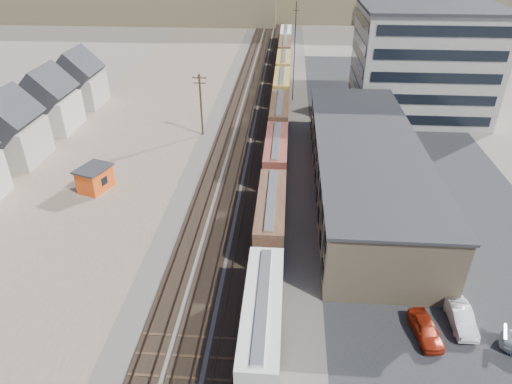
# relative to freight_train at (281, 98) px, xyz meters

# --- Properties ---
(ground) EXTENTS (300.00, 300.00, 0.00)m
(ground) POSITION_rel_freight_train_xyz_m (-3.80, -53.21, -2.79)
(ground) COLOR #6B6356
(ground) RESTS_ON ground
(ballast_bed) EXTENTS (18.00, 200.00, 0.06)m
(ballast_bed) POSITION_rel_freight_train_xyz_m (-3.80, -3.21, -2.76)
(ballast_bed) COLOR #4C4742
(ballast_bed) RESTS_ON ground
(dirt_yard) EXTENTS (24.00, 180.00, 0.03)m
(dirt_yard) POSITION_rel_freight_train_xyz_m (-23.80, -13.21, -2.78)
(dirt_yard) COLOR #6D604A
(dirt_yard) RESTS_ON ground
(asphalt_lot) EXTENTS (26.00, 120.00, 0.04)m
(asphalt_lot) POSITION_rel_freight_train_xyz_m (18.20, -18.21, -2.77)
(asphalt_lot) COLOR #232326
(asphalt_lot) RESTS_ON ground
(rail_tracks) EXTENTS (11.40, 200.00, 0.24)m
(rail_tracks) POSITION_rel_freight_train_xyz_m (-4.35, -3.21, -2.68)
(rail_tracks) COLOR black
(rail_tracks) RESTS_ON ground
(freight_train) EXTENTS (3.00, 119.74, 4.46)m
(freight_train) POSITION_rel_freight_train_xyz_m (0.00, 0.00, 0.00)
(freight_train) COLOR black
(freight_train) RESTS_ON ground
(warehouse) EXTENTS (12.40, 40.40, 7.25)m
(warehouse) POSITION_rel_freight_train_xyz_m (11.18, -28.21, 0.86)
(warehouse) COLOR tan
(warehouse) RESTS_ON ground
(office_tower) EXTENTS (22.60, 18.60, 18.45)m
(office_tower) POSITION_rel_freight_train_xyz_m (24.15, 1.74, 6.47)
(office_tower) COLOR #9E998E
(office_tower) RESTS_ON ground
(utility_pole_north) EXTENTS (2.20, 0.32, 10.00)m
(utility_pole_north) POSITION_rel_freight_train_xyz_m (-12.30, -11.21, 2.50)
(utility_pole_north) COLOR #382619
(utility_pole_north) RESTS_ON ground
(radio_mast) EXTENTS (1.20, 0.16, 18.00)m
(radio_mast) POSITION_rel_freight_train_xyz_m (2.20, 6.79, 6.33)
(radio_mast) COLOR black
(radio_mast) RESTS_ON ground
(maintenance_shed) EXTENTS (4.56, 5.17, 3.17)m
(maintenance_shed) POSITION_rel_freight_train_xyz_m (-22.90, -29.81, -1.17)
(maintenance_shed) COLOR #EE5116
(maintenance_shed) RESTS_ON ground
(parked_car_red) EXTENTS (2.45, 4.79, 1.56)m
(parked_car_red) POSITION_rel_freight_train_xyz_m (13.44, -51.63, -2.01)
(parked_car_red) COLOR #A5270F
(parked_car_red) RESTS_ON ground
(parked_car_white) EXTENTS (1.76, 4.91, 1.61)m
(parked_car_white) POSITION_rel_freight_train_xyz_m (16.72, -50.04, -1.99)
(parked_car_white) COLOR silver
(parked_car_white) RESTS_ON ground
(parked_car_blue) EXTENTS (6.68, 5.44, 1.69)m
(parked_car_blue) POSITION_rel_freight_train_xyz_m (23.99, -2.26, -1.95)
(parked_car_blue) COLOR navy
(parked_car_blue) RESTS_ON ground
(parked_car_far) EXTENTS (3.67, 5.25, 1.66)m
(parked_car_far) POSITION_rel_freight_train_xyz_m (25.02, 7.49, -1.96)
(parked_car_far) COLOR silver
(parked_car_far) RESTS_ON ground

